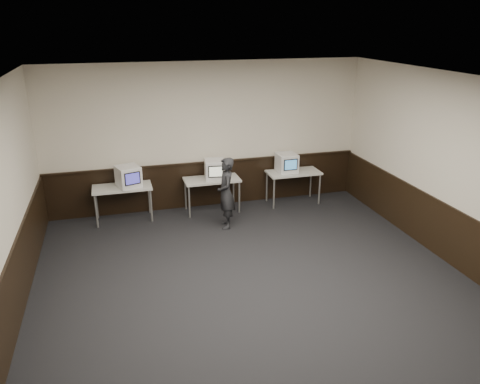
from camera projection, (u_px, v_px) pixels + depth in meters
name	position (u px, v px, depth m)	size (l,w,h in m)	color
floor	(263.00, 298.00, 7.15)	(8.00, 8.00, 0.00)	black
ceiling	(267.00, 85.00, 6.03)	(8.00, 8.00, 0.00)	white
back_wall	(207.00, 136.00, 10.21)	(7.00, 7.00, 0.00)	silver
right_wall	(473.00, 179.00, 7.47)	(8.00, 8.00, 0.00)	silver
wainscot_back	(208.00, 184.00, 10.57)	(6.98, 0.04, 1.00)	black
wainscot_left	(10.00, 305.00, 6.10)	(0.04, 7.98, 1.00)	black
wainscot_right	(460.00, 241.00, 7.84)	(0.04, 7.98, 1.00)	black
wainscot_rail	(208.00, 162.00, 10.37)	(6.98, 0.06, 0.04)	black
desk_left	(122.00, 190.00, 9.69)	(1.20, 0.60, 0.75)	silver
desk_center	(212.00, 182.00, 10.16)	(1.20, 0.60, 0.75)	silver
desk_right	(293.00, 175.00, 10.64)	(1.20, 0.60, 0.75)	silver
emac_left	(128.00, 177.00, 9.58)	(0.56, 0.58, 0.44)	white
emac_center	(215.00, 169.00, 10.06)	(0.48, 0.50, 0.42)	white
emac_right	(287.00, 163.00, 10.52)	(0.44, 0.47, 0.43)	white
person	(226.00, 193.00, 9.36)	(0.53, 0.35, 1.46)	black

